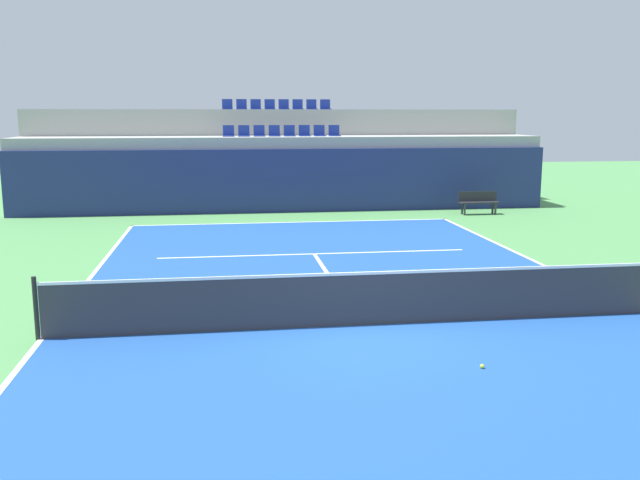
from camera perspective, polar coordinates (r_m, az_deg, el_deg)
name	(u,v)px	position (r m, az deg, el deg)	size (l,w,h in m)	color
ground_plane	(362,326)	(12.33, 3.50, -7.10)	(80.00, 80.00, 0.00)	#4C8C4C
court_surface	(362,325)	(12.33, 3.50, -7.08)	(11.00, 24.00, 0.01)	#1E4C99
baseline_far	(293,222)	(23.88, -2.24, 1.48)	(11.00, 0.10, 0.00)	white
sideline_left	(41,339)	(12.48, -22.08, -7.60)	(0.10, 24.00, 0.00)	white
service_line_far	(314,254)	(18.45, -0.48, -1.16)	(8.26, 0.10, 0.00)	white
centre_service_line	(333,282)	(15.36, 1.11, -3.52)	(0.10, 6.40, 0.00)	white
back_wall	(286,181)	(26.36, -2.86, 4.93)	(20.53, 0.30, 2.41)	navy
stands_tier_lower	(283,172)	(27.68, -3.12, 5.63)	(20.53, 2.40, 2.84)	#9E9E99
stands_tier_upper	(278,155)	(30.03, -3.53, 7.01)	(20.53, 2.40, 3.90)	#9E9E99
seating_row_lower	(282,133)	(27.69, -3.17, 8.84)	(4.66, 0.44, 0.44)	navy
seating_row_upper	(277,107)	(30.07, -3.59, 10.97)	(4.66, 0.44, 0.44)	navy
tennis_net	(362,298)	(12.19, 3.52, -4.82)	(11.08, 0.08, 1.07)	black
player_bench	(478,201)	(26.51, 12.99, 3.19)	(1.50, 0.40, 0.85)	#232328
tennis_ball_2	(482,366)	(10.58, 13.29, -10.14)	(0.07, 0.07, 0.07)	#CCE033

